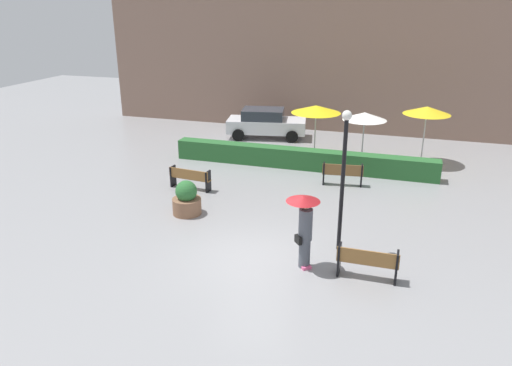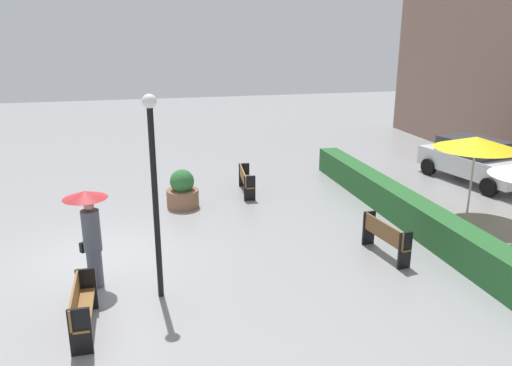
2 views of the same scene
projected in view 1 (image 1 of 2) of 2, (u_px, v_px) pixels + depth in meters
The scene contains 13 objects.
ground_plane at pixel (258, 258), 14.22m from camera, with size 60.00×60.00×0.00m, color gray.
bench_far_left at pixel (190, 177), 19.30m from camera, with size 1.75×0.55×0.84m.
bench_near_right at pixel (367, 261), 12.99m from camera, with size 1.63×0.38×0.89m.
bench_back_row at pixel (343, 173), 19.67m from camera, with size 1.64×0.53×0.91m.
pedestrian_with_umbrella at pixel (304, 222), 13.30m from camera, with size 0.93×0.93×2.16m.
planter_pot at pixel (187, 200), 17.04m from camera, with size 1.01×1.01×1.22m.
lamp_post at pixel (344, 168), 13.88m from camera, with size 0.28×0.28×4.23m.
patio_umbrella_yellow at pixel (316, 109), 22.89m from camera, with size 2.33×2.33×2.45m.
patio_umbrella_white at pixel (365, 116), 22.25m from camera, with size 2.00×2.00×2.28m.
patio_umbrella_yellow_far at pixel (427, 110), 21.73m from camera, with size 2.08×2.08×2.64m.
hedge_strip at pixel (301, 159), 21.73m from camera, with size 11.70×0.70×0.88m, color #28602D.
building_facade at pixel (343, 57), 27.10m from camera, with size 28.00×1.20×8.21m, color #846656.
parked_car at pixel (266, 123), 26.56m from camera, with size 4.45×2.58×1.57m.
Camera 1 is at (3.70, -12.00, 7.01)m, focal length 34.36 mm.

